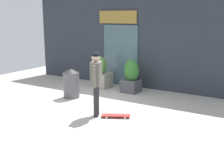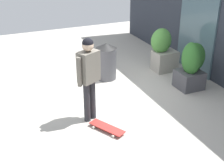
# 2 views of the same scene
# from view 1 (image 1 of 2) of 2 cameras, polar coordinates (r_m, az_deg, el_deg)

# --- Properties ---
(ground_plane) EXTENTS (12.00, 12.00, 0.00)m
(ground_plane) POSITION_cam_1_polar(r_m,az_deg,el_deg) (9.17, -5.70, -3.84)
(ground_plane) COLOR #B2ADA3
(building_facade) EXTENTS (8.68, 0.31, 3.54)m
(building_facade) POSITION_cam_1_polar(r_m,az_deg,el_deg) (11.33, 3.34, 8.50)
(building_facade) COLOR #2D333D
(building_facade) RESTS_ON ground_plane
(skateboarder) EXTENTS (0.41, 0.54, 1.75)m
(skateboarder) POSITION_cam_1_polar(r_m,az_deg,el_deg) (7.79, -3.12, 1.32)
(skateboarder) COLOR #28282D
(skateboarder) RESTS_ON ground_plane
(skateboard) EXTENTS (0.78, 0.55, 0.08)m
(skateboard) POSITION_cam_1_polar(r_m,az_deg,el_deg) (7.91, 0.78, -6.10)
(skateboard) COLOR red
(skateboard) RESTS_ON ground_plane
(planter_box_left) EXTENTS (0.58, 0.72, 1.20)m
(planter_box_left) POSITION_cam_1_polar(r_m,az_deg,el_deg) (11.02, -2.17, 2.52)
(planter_box_left) COLOR gray
(planter_box_left) RESTS_ON ground_plane
(planter_box_right) EXTENTS (0.60, 0.73, 1.19)m
(planter_box_right) POSITION_cam_1_polar(r_m,az_deg,el_deg) (10.43, 3.71, 1.87)
(planter_box_right) COLOR #47474C
(planter_box_right) RESTS_ON ground_plane
(trash_bin) EXTENTS (0.55, 0.55, 0.98)m
(trash_bin) POSITION_cam_1_polar(r_m,az_deg,el_deg) (9.81, -7.92, 0.17)
(trash_bin) COLOR #4C4C51
(trash_bin) RESTS_ON ground_plane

